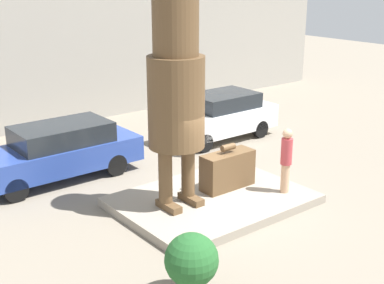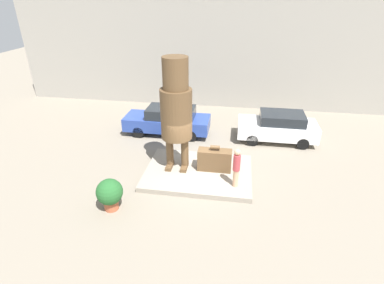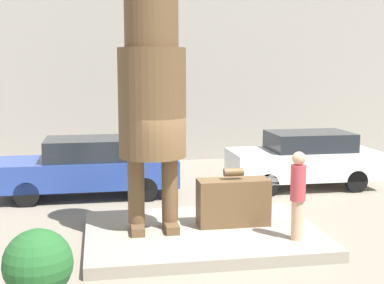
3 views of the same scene
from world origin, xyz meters
TOP-DOWN VIEW (x-y plane):
  - ground_plane at (0.00, 0.00)m, footprint 60.00×60.00m
  - pedestal at (0.00, 0.00)m, footprint 4.67×3.46m
  - building_backdrop at (0.00, 9.31)m, footprint 28.00×0.60m
  - statue_figure at (-0.98, 0.18)m, footprint 1.33×1.33m
  - giant_suitcase at (0.69, 0.20)m, footprint 1.48×0.56m
  - tourist at (1.64, -0.94)m, footprint 0.29×0.29m
  - parked_car_blue at (-2.29, 4.02)m, footprint 4.77×1.74m
  - parked_car_white at (3.75, 4.04)m, footprint 4.14×1.78m
  - planter_pot at (-2.91, -2.83)m, footprint 0.98×0.98m

SIDE VIEW (x-z plane):
  - ground_plane at x=0.00m, z-range 0.00..0.00m
  - pedestal at x=0.00m, z-range 0.00..0.22m
  - giant_suitcase at x=0.69m, z-range 0.11..1.31m
  - planter_pot at x=-2.91m, z-range 0.08..1.34m
  - parked_car_blue at x=-2.29m, z-range 0.04..1.62m
  - parked_car_white at x=3.75m, z-range 0.04..1.64m
  - tourist at x=1.64m, z-range 0.30..2.00m
  - statue_figure at x=-0.98m, z-range 0.63..5.54m
  - building_backdrop at x=0.00m, z-range 0.00..7.00m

